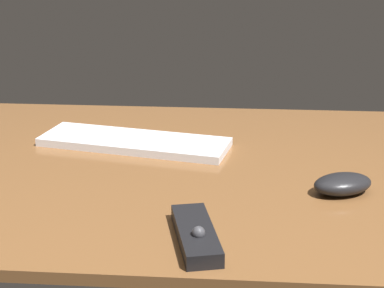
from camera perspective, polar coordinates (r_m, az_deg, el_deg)
The scene contains 4 objects.
desk at distance 122.58cm, azimuth -0.65°, elevation -2.43°, with size 140.00×84.00×2.00cm, color brown.
keyboard at distance 133.43cm, azimuth -5.48°, elevation 0.20°, with size 41.53×12.94×1.73cm, color white.
computer_mouse at distance 111.88cm, azimuth 14.07°, elevation -3.69°, with size 11.10×6.69×3.71cm, color black.
media_remote at distance 92.67cm, azimuth 0.37°, elevation -8.55°, with size 9.24×17.79×3.74cm.
Camera 1 is at (10.22, -113.19, 46.94)cm, focal length 56.35 mm.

